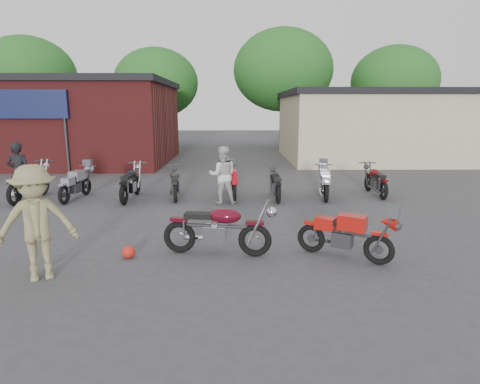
{
  "coord_description": "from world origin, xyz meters",
  "views": [
    {
      "loc": [
        0.55,
        -7.53,
        2.84
      ],
      "look_at": [
        0.67,
        1.71,
        0.9
      ],
      "focal_mm": 30.0,
      "sensor_mm": 36.0,
      "label": 1
    }
  ],
  "objects_px": {
    "sportbike": "(346,232)",
    "row_bike_3": "(175,181)",
    "row_bike_4": "(232,181)",
    "row_bike_6": "(325,181)",
    "row_bike_0": "(29,180)",
    "row_bike_7": "(376,179)",
    "person_tan": "(36,223)",
    "vintage_motorcycle": "(219,225)",
    "person_light": "(223,175)",
    "row_bike_2": "(131,181)",
    "helmet": "(128,252)",
    "person_dark": "(19,173)",
    "row_bike_5": "(275,182)",
    "row_bike_1": "(76,183)"
  },
  "relations": [
    {
      "from": "person_tan",
      "to": "row_bike_1",
      "type": "xyz_separation_m",
      "value": [
        -1.74,
        6.08,
        -0.44
      ]
    },
    {
      "from": "row_bike_7",
      "to": "row_bike_6",
      "type": "bearing_deg",
      "value": 100.32
    },
    {
      "from": "row_bike_4",
      "to": "row_bike_2",
      "type": "bearing_deg",
      "value": 87.38
    },
    {
      "from": "vintage_motorcycle",
      "to": "row_bike_7",
      "type": "height_order",
      "value": "vintage_motorcycle"
    },
    {
      "from": "row_bike_3",
      "to": "row_bike_4",
      "type": "xyz_separation_m",
      "value": [
        1.82,
        -0.02,
        -0.01
      ]
    },
    {
      "from": "row_bike_3",
      "to": "row_bike_6",
      "type": "height_order",
      "value": "row_bike_6"
    },
    {
      "from": "vintage_motorcycle",
      "to": "person_light",
      "type": "bearing_deg",
      "value": 99.26
    },
    {
      "from": "row_bike_5",
      "to": "row_bike_7",
      "type": "bearing_deg",
      "value": -82.83
    },
    {
      "from": "sportbike",
      "to": "row_bike_7",
      "type": "height_order",
      "value": "row_bike_7"
    },
    {
      "from": "row_bike_1",
      "to": "row_bike_7",
      "type": "bearing_deg",
      "value": -79.52
    },
    {
      "from": "sportbike",
      "to": "row_bike_3",
      "type": "bearing_deg",
      "value": 158.08
    },
    {
      "from": "sportbike",
      "to": "helmet",
      "type": "bearing_deg",
      "value": -149.8
    },
    {
      "from": "person_light",
      "to": "row_bike_6",
      "type": "distance_m",
      "value": 3.36
    },
    {
      "from": "row_bike_0",
      "to": "row_bike_1",
      "type": "bearing_deg",
      "value": -84.12
    },
    {
      "from": "sportbike",
      "to": "row_bike_7",
      "type": "distance_m",
      "value": 6.26
    },
    {
      "from": "person_dark",
      "to": "vintage_motorcycle",
      "type": "bearing_deg",
      "value": 142.97
    },
    {
      "from": "helmet",
      "to": "row_bike_4",
      "type": "bearing_deg",
      "value": 69.79
    },
    {
      "from": "helmet",
      "to": "person_dark",
      "type": "distance_m",
      "value": 6.4
    },
    {
      "from": "row_bike_5",
      "to": "row_bike_7",
      "type": "distance_m",
      "value": 3.4
    },
    {
      "from": "person_tan",
      "to": "row_bike_6",
      "type": "bearing_deg",
      "value": 18.04
    },
    {
      "from": "person_tan",
      "to": "row_bike_2",
      "type": "height_order",
      "value": "person_tan"
    },
    {
      "from": "row_bike_5",
      "to": "row_bike_0",
      "type": "bearing_deg",
      "value": 89.26
    },
    {
      "from": "vintage_motorcycle",
      "to": "person_light",
      "type": "relative_size",
      "value": 1.2
    },
    {
      "from": "row_bike_3",
      "to": "sportbike",
      "type": "bearing_deg",
      "value": -151.58
    },
    {
      "from": "row_bike_1",
      "to": "row_bike_3",
      "type": "xyz_separation_m",
      "value": [
        3.1,
        0.19,
        -0.0
      ]
    },
    {
      "from": "sportbike",
      "to": "row_bike_0",
      "type": "relative_size",
      "value": 0.84
    },
    {
      "from": "helmet",
      "to": "row_bike_2",
      "type": "relative_size",
      "value": 0.13
    },
    {
      "from": "person_tan",
      "to": "row_bike_6",
      "type": "relative_size",
      "value": 1.05
    },
    {
      "from": "helmet",
      "to": "row_bike_4",
      "type": "height_order",
      "value": "row_bike_4"
    },
    {
      "from": "person_dark",
      "to": "person_tan",
      "type": "height_order",
      "value": "person_tan"
    },
    {
      "from": "row_bike_1",
      "to": "row_bike_6",
      "type": "height_order",
      "value": "row_bike_6"
    },
    {
      "from": "row_bike_2",
      "to": "row_bike_5",
      "type": "height_order",
      "value": "row_bike_2"
    },
    {
      "from": "row_bike_4",
      "to": "row_bike_5",
      "type": "height_order",
      "value": "row_bike_5"
    },
    {
      "from": "vintage_motorcycle",
      "to": "person_tan",
      "type": "bearing_deg",
      "value": -151.11
    },
    {
      "from": "row_bike_4",
      "to": "row_bike_6",
      "type": "xyz_separation_m",
      "value": [
        3.0,
        -0.04,
        0.01
      ]
    },
    {
      "from": "row_bike_2",
      "to": "row_bike_6",
      "type": "xyz_separation_m",
      "value": [
        6.18,
        0.15,
        -0.05
      ]
    },
    {
      "from": "row_bike_0",
      "to": "row_bike_6",
      "type": "distance_m",
      "value": 9.34
    },
    {
      "from": "sportbike",
      "to": "row_bike_4",
      "type": "height_order",
      "value": "row_bike_4"
    },
    {
      "from": "sportbike",
      "to": "vintage_motorcycle",
      "type": "bearing_deg",
      "value": -154.21
    },
    {
      "from": "person_light",
      "to": "row_bike_7",
      "type": "xyz_separation_m",
      "value": [
        5.02,
        1.13,
        -0.32
      ]
    },
    {
      "from": "helmet",
      "to": "person_tan",
      "type": "xyz_separation_m",
      "value": [
        -1.23,
        -0.94,
        0.86
      ]
    },
    {
      "from": "row_bike_0",
      "to": "row_bike_6",
      "type": "relative_size",
      "value": 1.16
    },
    {
      "from": "row_bike_0",
      "to": "row_bike_5",
      "type": "relative_size",
      "value": 1.17
    },
    {
      "from": "row_bike_0",
      "to": "row_bike_7",
      "type": "distance_m",
      "value": 11.12
    },
    {
      "from": "person_light",
      "to": "vintage_motorcycle",
      "type": "bearing_deg",
      "value": 88.82
    },
    {
      "from": "row_bike_5",
      "to": "row_bike_6",
      "type": "relative_size",
      "value": 0.99
    },
    {
      "from": "person_light",
      "to": "row_bike_5",
      "type": "bearing_deg",
      "value": -160.7
    },
    {
      "from": "row_bike_0",
      "to": "row_bike_3",
      "type": "relative_size",
      "value": 1.17
    },
    {
      "from": "row_bike_2",
      "to": "row_bike_0",
      "type": "bearing_deg",
      "value": 91.86
    },
    {
      "from": "row_bike_0",
      "to": "row_bike_6",
      "type": "bearing_deg",
      "value": -84.86
    }
  ]
}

